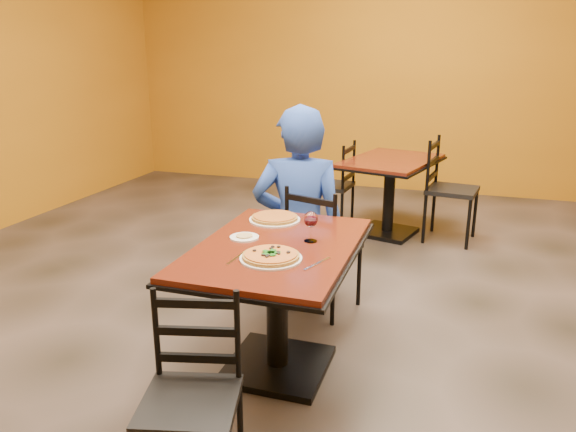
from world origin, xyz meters
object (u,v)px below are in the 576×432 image
(side_plate, at_px, (244,237))
(table_main, at_px, (277,278))
(plate_far, at_px, (275,220))
(plate_main, at_px, (271,258))
(chair_second_left, at_px, (330,186))
(chair_main_near, at_px, (190,404))
(pizza_main, at_px, (271,255))
(pizza_far, at_px, (275,217))
(chair_main_far, at_px, (324,248))
(diner, at_px, (299,203))
(table_second, at_px, (390,179))
(wine_glass, at_px, (311,225))
(chair_second_right, at_px, (452,191))

(side_plate, bearing_deg, table_main, -11.55)
(plate_far, bearing_deg, plate_main, -72.47)
(chair_second_left, xyz_separation_m, plate_far, (0.18, -2.20, 0.31))
(chair_main_near, xyz_separation_m, side_plate, (-0.17, 1.00, 0.34))
(chair_second_left, height_order, pizza_main, chair_second_left)
(plate_far, height_order, pizza_far, pizza_far)
(pizza_far, bearing_deg, chair_second_left, 94.63)
(plate_main, distance_m, pizza_main, 0.02)
(chair_second_left, bearing_deg, pizza_main, 12.61)
(plate_main, bearing_deg, chair_main_far, 89.44)
(chair_main_far, distance_m, pizza_main, 1.09)
(diner, distance_m, side_plate, 0.97)
(chair_main_far, distance_m, chair_second_left, 1.81)
(table_second, relative_size, chair_main_near, 1.53)
(plate_main, xyz_separation_m, pizza_far, (-0.19, 0.61, 0.02))
(chair_second_left, bearing_deg, diner, 10.47)
(plate_far, distance_m, pizza_far, 0.02)
(table_main, relative_size, chair_main_far, 1.38)
(wine_glass, bearing_deg, chair_main_far, 98.15)
(chair_main_far, xyz_separation_m, chair_second_left, (-0.38, 1.77, -0.00))
(chair_main_near, relative_size, chair_second_right, 0.85)
(plate_main, bearing_deg, wine_glass, 70.24)
(chair_main_far, height_order, plate_main, chair_main_far)
(chair_main_far, bearing_deg, plate_main, 106.44)
(plate_main, bearing_deg, pizza_far, 107.53)
(pizza_far, distance_m, wine_glass, 0.43)
(table_second, bearing_deg, chair_main_far, -96.48)
(chair_second_right, bearing_deg, table_main, 170.54)
(chair_main_far, height_order, pizza_far, chair_main_far)
(table_main, height_order, chair_second_left, chair_second_left)
(chair_main_near, height_order, wine_glass, wine_glass)
(pizza_far, bearing_deg, plate_main, -72.47)
(table_second, relative_size, wine_glass, 7.00)
(table_second, distance_m, pizza_far, 2.25)
(diner, bearing_deg, plate_far, 79.69)
(chair_second_right, distance_m, side_plate, 2.78)
(table_main, height_order, pizza_main, pizza_main)
(chair_second_right, height_order, plate_far, chair_second_right)
(plate_main, bearing_deg, table_main, 101.25)
(chair_second_left, height_order, wine_glass, wine_glass)
(chair_second_right, height_order, pizza_main, chair_second_right)
(side_plate, bearing_deg, chair_second_left, 92.85)
(chair_second_left, relative_size, wine_glass, 4.92)
(table_second, distance_m, plate_main, 2.83)
(pizza_main, height_order, pizza_far, same)
(table_main, distance_m, plate_main, 0.29)
(wine_glass, bearing_deg, pizza_main, -109.76)
(pizza_far, bearing_deg, side_plate, -98.05)
(pizza_far, bearing_deg, wine_glass, -43.89)
(table_main, xyz_separation_m, chair_second_right, (0.84, 2.60, -0.07))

